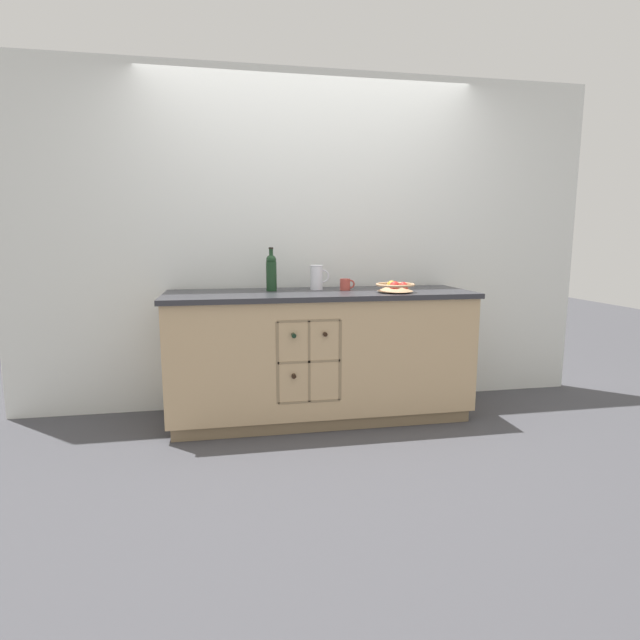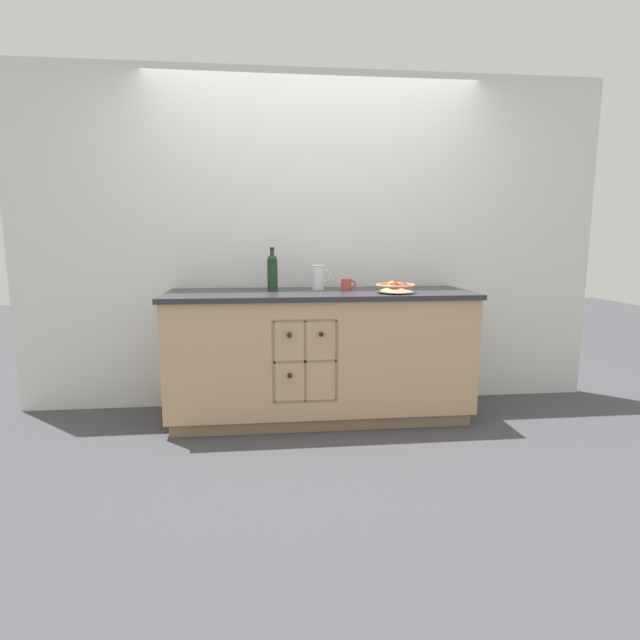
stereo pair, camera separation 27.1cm
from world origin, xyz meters
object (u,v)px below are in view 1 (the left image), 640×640
at_px(standing_wine_bottle, 271,271).
at_px(white_pitcher, 317,277).
at_px(ceramic_mug, 346,284).
at_px(fruit_bowl, 395,287).

bearing_deg(standing_wine_bottle, white_pitcher, 4.36).
distance_m(white_pitcher, ceramic_mug, 0.22).
height_order(ceramic_mug, standing_wine_bottle, standing_wine_bottle).
distance_m(fruit_bowl, ceramic_mug, 0.38).
relative_size(white_pitcher, standing_wine_bottle, 0.58).
relative_size(fruit_bowl, white_pitcher, 1.51).
bearing_deg(fruit_bowl, standing_wine_bottle, 162.66).
height_order(fruit_bowl, white_pitcher, white_pitcher).
distance_m(ceramic_mug, standing_wine_bottle, 0.55).
xyz_separation_m(ceramic_mug, standing_wine_bottle, (-0.54, 0.05, 0.10)).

